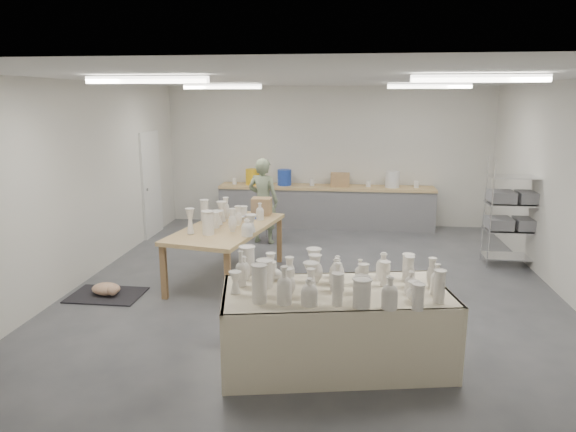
# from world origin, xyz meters

# --- Properties ---
(room) EXTENTS (8.00, 8.02, 3.00)m
(room) POSITION_xyz_m (-0.11, 0.08, 2.06)
(room) COLOR #424449
(room) RESTS_ON ground
(back_counter) EXTENTS (4.60, 0.60, 1.24)m
(back_counter) POSITION_xyz_m (-0.01, 3.68, 0.49)
(back_counter) COLOR tan
(back_counter) RESTS_ON ground
(wire_shelf) EXTENTS (0.88, 0.48, 1.80)m
(wire_shelf) POSITION_xyz_m (3.20, 1.40, 0.92)
(wire_shelf) COLOR silver
(wire_shelf) RESTS_ON ground
(drying_table) EXTENTS (2.49, 1.53, 1.19)m
(drying_table) POSITION_xyz_m (0.37, -2.24, 0.46)
(drying_table) COLOR olive
(drying_table) RESTS_ON ground
(work_table) EXTENTS (1.53, 2.40, 1.21)m
(work_table) POSITION_xyz_m (-1.31, 0.28, 0.84)
(work_table) COLOR tan
(work_table) RESTS_ON ground
(rug) EXTENTS (1.00, 0.70, 0.02)m
(rug) POSITION_xyz_m (-2.90, -0.72, 0.01)
(rug) COLOR black
(rug) RESTS_ON ground
(cat) EXTENTS (0.46, 0.37, 0.17)m
(cat) POSITION_xyz_m (-2.88, -0.73, 0.11)
(cat) COLOR white
(cat) RESTS_ON rug
(potter) EXTENTS (0.68, 0.53, 1.64)m
(potter) POSITION_xyz_m (-1.14, 2.29, 0.82)
(potter) COLOR gray
(potter) RESTS_ON ground
(red_stool) EXTENTS (0.49, 0.49, 0.35)m
(red_stool) POSITION_xyz_m (-1.14, 2.56, 0.31)
(red_stool) COLOR #B81A2F
(red_stool) RESTS_ON ground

